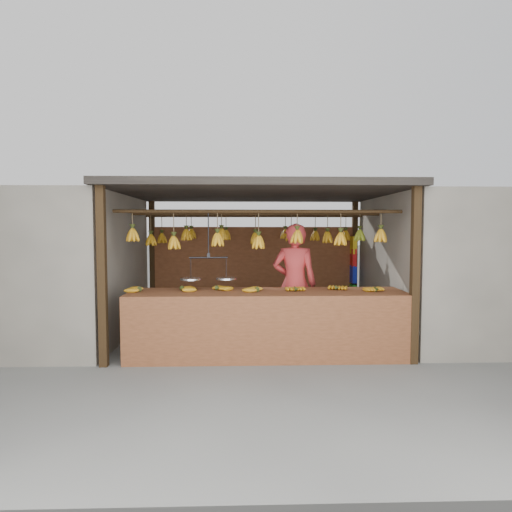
{
  "coord_description": "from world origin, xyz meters",
  "views": [
    {
      "loc": [
        -0.22,
        -6.92,
        1.75
      ],
      "look_at": [
        0.0,
        0.3,
        1.3
      ],
      "focal_mm": 30.0,
      "sensor_mm": 36.0,
      "label": 1
    }
  ],
  "objects": [
    {
      "name": "neighbor_left",
      "position": [
        -3.6,
        0.0,
        1.15
      ],
      "size": [
        3.0,
        3.0,
        2.3
      ],
      "primitive_type": "cube",
      "color": "slate",
      "rests_on": "ground"
    },
    {
      "name": "bag_bundles",
      "position": [
        1.94,
        1.35,
        1.0
      ],
      "size": [
        0.08,
        0.26,
        1.28
      ],
      "color": "yellow",
      "rests_on": "ground"
    },
    {
      "name": "vendor",
      "position": [
        0.57,
        -0.46,
        0.92
      ],
      "size": [
        0.73,
        0.55,
        1.84
      ],
      "primitive_type": "imported",
      "rotation": [
        0.0,
        0.0,
        2.98
      ],
      "color": "#BF3333",
      "rests_on": "ground"
    },
    {
      "name": "stall",
      "position": [
        0.0,
        0.33,
        1.97
      ],
      "size": [
        4.3,
        3.3,
        2.4
      ],
      "color": "black",
      "rests_on": "ground"
    },
    {
      "name": "balance_scale",
      "position": [
        -0.7,
        -1.0,
        1.11
      ],
      "size": [
        0.77,
        0.33,
        0.95
      ],
      "color": "black",
      "rests_on": "ground"
    },
    {
      "name": "ground",
      "position": [
        0.0,
        0.0,
        0.0
      ],
      "size": [
        80.0,
        80.0,
        0.0
      ],
      "primitive_type": "plane",
      "color": "#5B5B57"
    },
    {
      "name": "neighbor_right",
      "position": [
        3.6,
        0.0,
        1.15
      ],
      "size": [
        3.0,
        3.0,
        2.3
      ],
      "primitive_type": "cube",
      "color": "slate",
      "rests_on": "ground"
    },
    {
      "name": "counter",
      "position": [
        0.11,
        -1.24,
        0.71
      ],
      "size": [
        3.78,
        0.86,
        0.96
      ],
      "color": "brown",
      "rests_on": "ground"
    },
    {
      "name": "hanging_bananas",
      "position": [
        -0.01,
        0.01,
        1.63
      ],
      "size": [
        3.62,
        2.19,
        0.39
      ],
      "color": "#C48414",
      "rests_on": "ground"
    }
  ]
}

